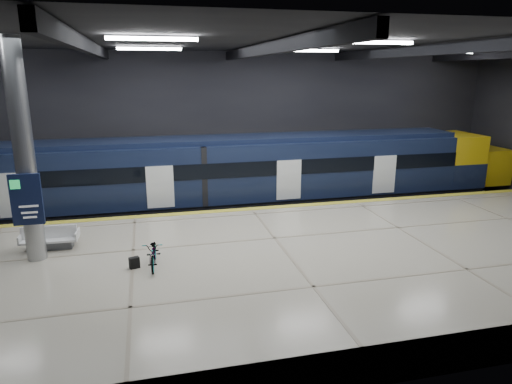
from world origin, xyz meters
name	(u,v)px	position (x,y,z in m)	size (l,w,h in m)	color
ground	(268,256)	(0.00, 0.00, 0.00)	(30.00, 30.00, 0.00)	black
room_shell	(268,108)	(0.00, 0.00, 5.72)	(30.10, 16.10, 8.05)	black
platform	(287,269)	(0.00, -2.50, 0.55)	(30.00, 11.00, 1.10)	#B6AF9A
safety_strip	(252,209)	(0.00, 2.75, 1.11)	(30.00, 0.40, 0.01)	gold
rails	(239,213)	(0.00, 5.50, 0.08)	(30.00, 1.52, 0.16)	gray
train	(257,174)	(0.92, 5.50, 2.06)	(29.40, 2.84, 3.79)	black
bench	(50,241)	(-7.74, -0.19, 1.39)	(1.88, 0.82, 0.82)	#595B60
bicycle	(154,253)	(-4.33, -2.52, 1.54)	(0.59, 1.69, 0.89)	#99999E
pannier_bag	(134,263)	(-4.93, -2.52, 1.28)	(0.30, 0.18, 0.35)	black
info_column	(24,156)	(-8.00, -1.03, 4.46)	(0.90, 0.78, 6.90)	#9EA0A5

